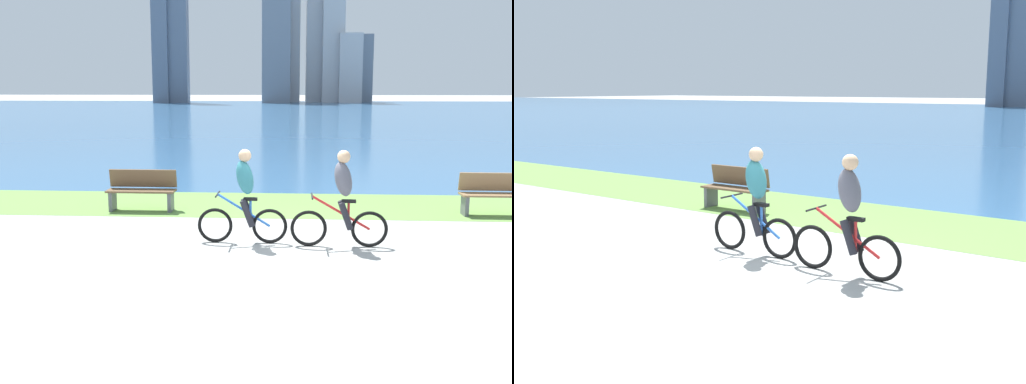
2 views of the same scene
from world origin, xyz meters
The scene contains 8 objects.
ground_plane centered at (0.00, 0.00, 0.00)m, with size 300.00×300.00×0.00m, color #9E9E99.
grass_strip_bayside centered at (0.00, 3.58, 0.00)m, with size 120.00×2.92×0.01m, color #6B9947.
bay_water_surface centered at (0.00, 48.21, 0.00)m, with size 300.00×86.34×0.00m, color #386693.
cyclist_lead centered at (-0.58, 0.16, 0.83)m, with size 1.58×0.52×1.66m.
cyclist_trailing centered at (1.09, 0.02, 0.83)m, with size 1.67×0.52×1.67m.
bench_near_path centered at (4.57, 2.77, 0.45)m, with size 1.50×0.47×0.90m.
bench_far_along_path centered at (-3.07, 2.77, 0.45)m, with size 1.50×0.47×0.90m.
city_skyline_far_shore centered at (-1.05, 84.51, 10.33)m, with size 33.26×9.58×25.71m.
Camera 1 is at (0.28, -9.99, 2.75)m, focal length 41.87 mm.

